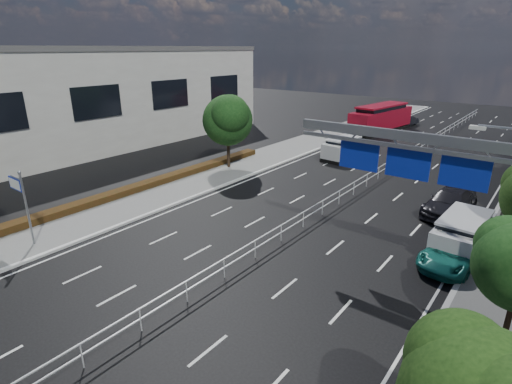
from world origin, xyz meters
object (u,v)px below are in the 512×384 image
Objects in this scene: overhead_gantry at (424,160)px; parked_car_dark at (450,202)px; near_car_silver at (339,148)px; red_bus at (381,118)px; silver_minivan at (462,234)px; parked_car_teal at (454,252)px; near_car_dark at (408,120)px; white_minivan at (343,149)px; pedestrian_b at (506,207)px; toilet_sign at (20,194)px.

overhead_gantry is 10.16m from parked_car_dark.
red_bus is at bearing -86.04° from near_car_silver.
parked_car_teal is (0.00, -1.66, -0.33)m from silver_minivan.
near_car_silver is at bearing 125.30° from overhead_gantry.
near_car_silver reaches higher than near_car_dark.
red_bus is at bearing 123.78° from parked_car_teal.
parked_car_teal is at bearing -43.68° from white_minivan.
red_bus is at bearing 113.52° from overhead_gantry.
pedestrian_b reaches higher than parked_car_dark.
parked_car_teal is 7.42m from pedestrian_b.
red_bus is 2.48× the size of near_car_silver.
white_minivan reaches higher than silver_minivan.
toilet_sign is at bearing 91.27° from near_car_dark.
near_car_dark is at bearing 118.08° from parked_car_dark.
pedestrian_b reaches higher than near_car_dark.
overhead_gantry is at bearing 98.34° from pedestrian_b.
parked_car_teal is (15.75, -30.67, -1.12)m from red_bus.
white_minivan is at bearing 78.13° from toilet_sign.
toilet_sign is at bearing -86.82° from red_bus.
red_bus reaches higher than near_car_silver.
parked_car_dark is (17.45, 19.00, -2.14)m from toilet_sign.
toilet_sign is 22.80m from parked_car_teal.
overhead_gantry reaches higher than parked_car_dark.
toilet_sign is 0.87× the size of white_minivan.
near_car_dark is (0.08, 21.13, -0.12)m from near_car_silver.
pedestrian_b is (3.10, 0.30, 0.30)m from parked_car_dark.
silver_minivan is 2.64× the size of pedestrian_b.
red_bus reaches higher than near_car_dark.
near_car_silver is at bearing 136.99° from white_minivan.
toilet_sign is 20.52m from overhead_gantry.
red_bus is 28.94m from pedestrian_b.
pedestrian_b is (17.06, -23.37, -0.71)m from red_bus.
white_minivan is 1.04× the size of near_car_silver.
pedestrian_b is at bearing 86.48° from parked_car_teal.
parked_car_dark is at bearing -30.35° from white_minivan.
red_bus is 33.02m from silver_minivan.
white_minivan is at bearing 130.96° from near_car_silver.
parked_car_dark is (-0.24, 8.95, -4.80)m from overhead_gantry.
overhead_gantry is 35.77m from red_bus.
parked_car_teal is at bearing 105.43° from pedestrian_b.
pedestrian_b is (15.64, -30.05, 0.41)m from near_car_dark.
overhead_gantry is at bearing -58.62° from red_bus.
overhead_gantry is at bearing -110.78° from silver_minivan.
overhead_gantry is 0.86× the size of red_bus.
white_minivan is at bearing 137.50° from silver_minivan.
toilet_sign reaches higher than near_car_silver.
overhead_gantry is 41.61m from near_car_dark.
near_car_silver is 1.14× the size of near_car_dark.
toilet_sign is at bearing -126.95° from parked_car_dark.
overhead_gantry is 2.01× the size of silver_minivan.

